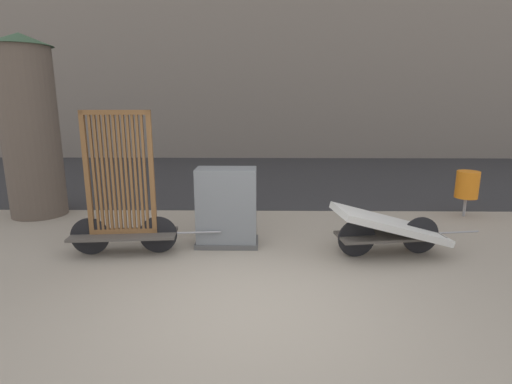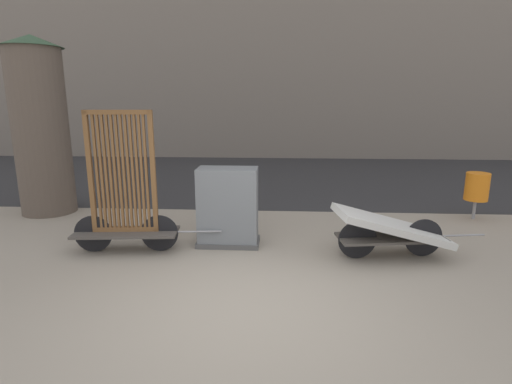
{
  "view_description": "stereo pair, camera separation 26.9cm",
  "coord_description": "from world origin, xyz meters",
  "px_view_note": "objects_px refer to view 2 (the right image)",
  "views": [
    {
      "loc": [
        0.08,
        -4.2,
        2.35
      ],
      "look_at": [
        0.0,
        1.69,
        1.0
      ],
      "focal_mm": 28.0,
      "sensor_mm": 36.0,
      "label": 1
    },
    {
      "loc": [
        0.35,
        -4.19,
        2.35
      ],
      "look_at": [
        0.0,
        1.69,
        1.0
      ],
      "focal_mm": 28.0,
      "sensor_mm": 36.0,
      "label": 2
    }
  ],
  "objects_px": {
    "bike_cart_with_mattress": "(392,229)",
    "trash_bin": "(477,187)",
    "utility_cabinet": "(228,209)",
    "advertising_column": "(41,126)",
    "bike_cart_with_bedframe": "(124,202)"
  },
  "relations": [
    {
      "from": "bike_cart_with_bedframe",
      "to": "bike_cart_with_mattress",
      "type": "relative_size",
      "value": 0.97
    },
    {
      "from": "bike_cart_with_bedframe",
      "to": "advertising_column",
      "type": "xyz_separation_m",
      "value": [
        -2.54,
        2.17,
        1.02
      ]
    },
    {
      "from": "utility_cabinet",
      "to": "advertising_column",
      "type": "bearing_deg",
      "value": 156.81
    },
    {
      "from": "utility_cabinet",
      "to": "trash_bin",
      "type": "height_order",
      "value": "utility_cabinet"
    },
    {
      "from": "bike_cart_with_bedframe",
      "to": "bike_cart_with_mattress",
      "type": "xyz_separation_m",
      "value": [
        4.11,
        -0.0,
        -0.37
      ]
    },
    {
      "from": "bike_cart_with_bedframe",
      "to": "trash_bin",
      "type": "distance_m",
      "value": 6.72
    },
    {
      "from": "utility_cabinet",
      "to": "advertising_column",
      "type": "xyz_separation_m",
      "value": [
        -4.1,
        1.76,
        1.23
      ]
    },
    {
      "from": "bike_cart_with_bedframe",
      "to": "trash_bin",
      "type": "height_order",
      "value": "bike_cart_with_bedframe"
    },
    {
      "from": "utility_cabinet",
      "to": "advertising_column",
      "type": "distance_m",
      "value": 4.63
    },
    {
      "from": "utility_cabinet",
      "to": "bike_cart_with_bedframe",
      "type": "bearing_deg",
      "value": -165.34
    },
    {
      "from": "bike_cart_with_bedframe",
      "to": "trash_bin",
      "type": "relative_size",
      "value": 2.45
    },
    {
      "from": "bike_cart_with_mattress",
      "to": "trash_bin",
      "type": "bearing_deg",
      "value": 35.63
    },
    {
      "from": "trash_bin",
      "to": "advertising_column",
      "type": "relative_size",
      "value": 0.26
    },
    {
      "from": "trash_bin",
      "to": "advertising_column",
      "type": "bearing_deg",
      "value": 180.0
    },
    {
      "from": "bike_cart_with_mattress",
      "to": "trash_bin",
      "type": "xyz_separation_m",
      "value": [
        2.24,
        2.17,
        0.22
      ]
    }
  ]
}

